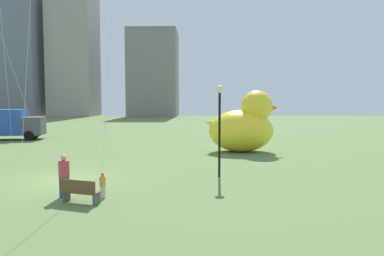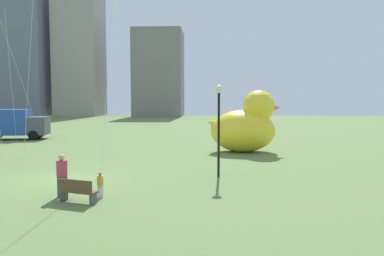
{
  "view_description": "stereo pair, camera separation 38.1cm",
  "coord_description": "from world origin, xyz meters",
  "px_view_note": "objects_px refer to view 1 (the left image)",
  "views": [
    {
      "loc": [
        6.41,
        -17.69,
        3.85
      ],
      "look_at": [
        5.92,
        3.02,
        2.26
      ],
      "focal_mm": 35.74,
      "sensor_mm": 36.0,
      "label": 1
    },
    {
      "loc": [
        6.79,
        -17.68,
        3.85
      ],
      "look_at": [
        5.92,
        3.02,
        2.26
      ],
      "focal_mm": 35.74,
      "sensor_mm": 36.0,
      "label": 2
    }
  ],
  "objects_px": {
    "giant_inflatable_duck": "(244,126)",
    "lamppost": "(220,112)",
    "person_child": "(103,184)",
    "park_bench": "(80,191)",
    "person_adult": "(64,174)",
    "box_truck": "(7,124)"
  },
  "relations": [
    {
      "from": "giant_inflatable_duck",
      "to": "lamppost",
      "type": "xyz_separation_m",
      "value": [
        -2.19,
        -9.04,
        1.29
      ]
    },
    {
      "from": "person_child",
      "to": "lamppost",
      "type": "xyz_separation_m",
      "value": [
        4.72,
        4.13,
        2.63
      ]
    },
    {
      "from": "person_child",
      "to": "park_bench",
      "type": "bearing_deg",
      "value": -127.83
    },
    {
      "from": "person_adult",
      "to": "person_child",
      "type": "bearing_deg",
      "value": 0.0
    },
    {
      "from": "lamppost",
      "to": "person_child",
      "type": "bearing_deg",
      "value": -138.83
    },
    {
      "from": "park_bench",
      "to": "person_adult",
      "type": "height_order",
      "value": "person_adult"
    },
    {
      "from": "person_adult",
      "to": "giant_inflatable_duck",
      "type": "height_order",
      "value": "giant_inflatable_duck"
    },
    {
      "from": "park_bench",
      "to": "person_child",
      "type": "distance_m",
      "value": 1.04
    },
    {
      "from": "park_bench",
      "to": "person_child",
      "type": "xyz_separation_m",
      "value": [
        0.63,
        0.82,
        0.08
      ]
    },
    {
      "from": "box_truck",
      "to": "park_bench",
      "type": "bearing_deg",
      "value": -57.57
    },
    {
      "from": "person_adult",
      "to": "lamppost",
      "type": "xyz_separation_m",
      "value": [
        6.22,
        4.13,
        2.25
      ]
    },
    {
      "from": "person_child",
      "to": "lamppost",
      "type": "bearing_deg",
      "value": 41.17
    },
    {
      "from": "person_adult",
      "to": "box_truck",
      "type": "xyz_separation_m",
      "value": [
        -12.86,
        20.8,
        0.51
      ]
    },
    {
      "from": "box_truck",
      "to": "person_child",
      "type": "bearing_deg",
      "value": -55.36
    },
    {
      "from": "person_adult",
      "to": "lamppost",
      "type": "distance_m",
      "value": 7.8
    },
    {
      "from": "person_adult",
      "to": "giant_inflatable_duck",
      "type": "bearing_deg",
      "value": 57.42
    },
    {
      "from": "giant_inflatable_duck",
      "to": "box_truck",
      "type": "distance_m",
      "value": 22.61
    },
    {
      "from": "park_bench",
      "to": "lamppost",
      "type": "xyz_separation_m",
      "value": [
        5.35,
        4.94,
        2.71
      ]
    },
    {
      "from": "lamppost",
      "to": "box_truck",
      "type": "distance_m",
      "value": 25.4
    },
    {
      "from": "box_truck",
      "to": "lamppost",
      "type": "bearing_deg",
      "value": -41.14
    },
    {
      "from": "person_adult",
      "to": "person_child",
      "type": "distance_m",
      "value": 1.55
    },
    {
      "from": "person_adult",
      "to": "lamppost",
      "type": "relative_size",
      "value": 0.38
    }
  ]
}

